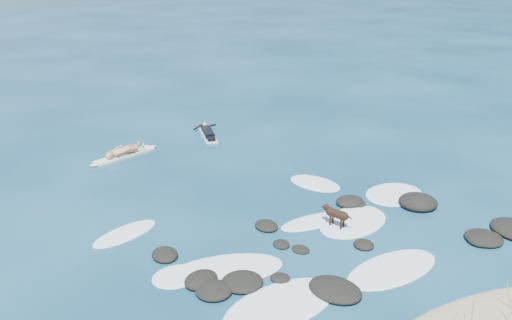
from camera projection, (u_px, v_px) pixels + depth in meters
ground at (299, 222)px, 19.96m from camera, size 160.00×160.00×0.00m
reef_rocks at (379, 239)px, 18.63m from camera, size 12.13×6.37×0.57m
breaking_foam at (311, 239)px, 18.80m from camera, size 12.80×8.61×0.12m
standing_surfer_rig at (123, 140)px, 25.80m from camera, size 3.56×1.42×2.05m
paddling_surfer_rig at (208, 133)px, 28.77m from camera, size 1.51×2.73×0.48m
dog at (336, 214)px, 19.43m from camera, size 0.55×1.21×0.79m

